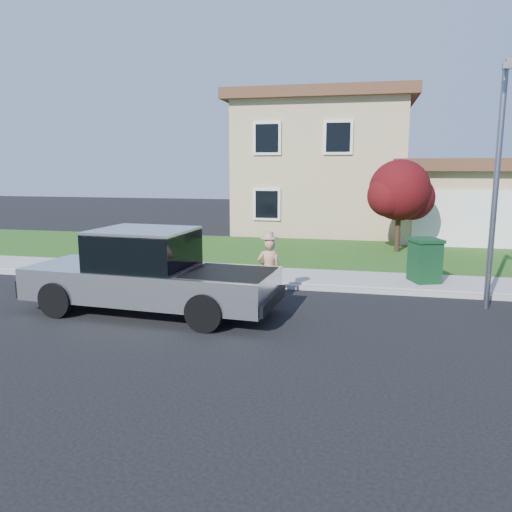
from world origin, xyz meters
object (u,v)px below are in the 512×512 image
at_px(woman, 269,268).
at_px(ornamental_tree, 401,193).
at_px(pickup_truck, 150,274).
at_px(trash_bin, 425,260).
at_px(street_lamp, 497,174).

xyz_separation_m(woman, ornamental_tree, (3.55, 7.77, 1.51)).
bearing_deg(woman, pickup_truck, 20.20).
bearing_deg(trash_bin, woman, -169.65).
bearing_deg(woman, ornamental_tree, -126.82).
distance_m(woman, street_lamp, 5.68).
distance_m(ornamental_tree, street_lamp, 7.61).
xyz_separation_m(pickup_truck, ornamental_tree, (6.02, 9.35, 1.44)).
relative_size(pickup_truck, trash_bin, 4.93).
bearing_deg(street_lamp, trash_bin, 127.17).
xyz_separation_m(pickup_truck, woman, (2.47, 1.58, -0.07)).
xyz_separation_m(ornamental_tree, trash_bin, (0.40, -5.40, -1.57)).
xyz_separation_m(trash_bin, street_lamp, (1.22, -1.99, 2.40)).
height_order(pickup_truck, woman, pickup_truck).
relative_size(trash_bin, street_lamp, 0.22).
bearing_deg(ornamental_tree, trash_bin, -85.74).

